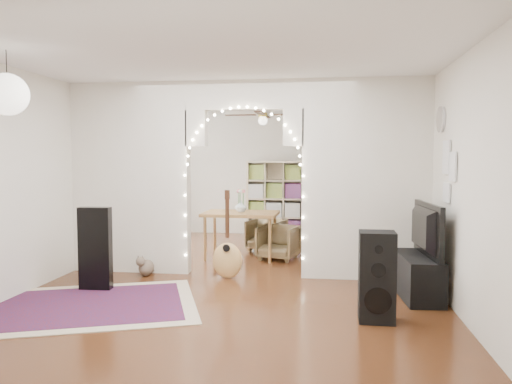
# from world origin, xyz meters

# --- Properties ---
(floor) EXTENTS (7.50, 7.50, 0.00)m
(floor) POSITION_xyz_m (0.00, 0.00, 0.00)
(floor) COLOR black
(floor) RESTS_ON ground
(ceiling) EXTENTS (5.00, 7.50, 0.02)m
(ceiling) POSITION_xyz_m (0.00, 0.00, 2.70)
(ceiling) COLOR white
(ceiling) RESTS_ON wall_back
(wall_back) EXTENTS (5.00, 0.02, 2.70)m
(wall_back) POSITION_xyz_m (0.00, 3.75, 1.35)
(wall_back) COLOR silver
(wall_back) RESTS_ON floor
(wall_front) EXTENTS (5.00, 0.02, 2.70)m
(wall_front) POSITION_xyz_m (0.00, -3.75, 1.35)
(wall_front) COLOR silver
(wall_front) RESTS_ON floor
(wall_left) EXTENTS (0.02, 7.50, 2.70)m
(wall_left) POSITION_xyz_m (-2.50, 0.00, 1.35)
(wall_left) COLOR silver
(wall_left) RESTS_ON floor
(wall_right) EXTENTS (0.02, 7.50, 2.70)m
(wall_right) POSITION_xyz_m (2.50, 0.00, 1.35)
(wall_right) COLOR silver
(wall_right) RESTS_ON floor
(divider_wall) EXTENTS (5.00, 0.20, 2.70)m
(divider_wall) POSITION_xyz_m (0.00, 0.00, 1.42)
(divider_wall) COLOR silver
(divider_wall) RESTS_ON floor
(fairy_lights) EXTENTS (1.64, 0.04, 1.60)m
(fairy_lights) POSITION_xyz_m (0.00, -0.13, 1.55)
(fairy_lights) COLOR #FFEABF
(fairy_lights) RESTS_ON divider_wall
(window) EXTENTS (0.04, 1.20, 1.40)m
(window) POSITION_xyz_m (-2.47, 1.80, 1.50)
(window) COLOR white
(window) RESTS_ON wall_left
(wall_clock) EXTENTS (0.03, 0.31, 0.31)m
(wall_clock) POSITION_xyz_m (2.48, -0.60, 2.10)
(wall_clock) COLOR white
(wall_clock) RESTS_ON wall_right
(picture_frames) EXTENTS (0.02, 0.50, 0.70)m
(picture_frames) POSITION_xyz_m (2.48, -1.00, 1.50)
(picture_frames) COLOR white
(picture_frames) RESTS_ON wall_right
(paper_lantern) EXTENTS (0.40, 0.40, 0.40)m
(paper_lantern) POSITION_xyz_m (-1.90, -2.40, 2.25)
(paper_lantern) COLOR white
(paper_lantern) RESTS_ON ceiling
(ceiling_fan) EXTENTS (1.10, 1.10, 0.30)m
(ceiling_fan) POSITION_xyz_m (0.00, 2.00, 2.40)
(ceiling_fan) COLOR gold
(ceiling_fan) RESTS_ON ceiling
(area_rug) EXTENTS (2.90, 2.55, 0.02)m
(area_rug) POSITION_xyz_m (-1.52, -1.73, 0.01)
(area_rug) COLOR maroon
(area_rug) RESTS_ON floor
(guitar_case) EXTENTS (0.40, 0.15, 1.04)m
(guitar_case) POSITION_xyz_m (-1.70, -1.06, 0.52)
(guitar_case) COLOR black
(guitar_case) RESTS_ON floor
(acoustic_guitar) EXTENTS (0.43, 0.26, 1.02)m
(acoustic_guitar) POSITION_xyz_m (-0.20, -0.25, 0.45)
(acoustic_guitar) COLOR tan
(acoustic_guitar) RESTS_ON floor
(tabby_cat) EXTENTS (0.28, 0.47, 0.31)m
(tabby_cat) POSITION_xyz_m (-1.36, -0.27, 0.13)
(tabby_cat) COLOR brown
(tabby_cat) RESTS_ON floor
(floor_speaker) EXTENTS (0.36, 0.32, 0.91)m
(floor_speaker) POSITION_xyz_m (1.64, -1.79, 0.45)
(floor_speaker) COLOR black
(floor_speaker) RESTS_ON floor
(media_console) EXTENTS (0.48, 1.03, 0.50)m
(media_console) POSITION_xyz_m (2.20, -0.85, 0.25)
(media_console) COLOR black
(media_console) RESTS_ON floor
(tv) EXTENTS (0.22, 1.08, 0.62)m
(tv) POSITION_xyz_m (2.20, -0.85, 0.81)
(tv) COLOR black
(tv) RESTS_ON media_console
(bookcase) EXTENTS (1.57, 0.61, 1.57)m
(bookcase) POSITION_xyz_m (0.25, 3.50, 0.79)
(bookcase) COLOR #C8BA91
(bookcase) RESTS_ON floor
(dining_table) EXTENTS (1.21, 0.82, 0.76)m
(dining_table) POSITION_xyz_m (-0.25, 1.15, 0.68)
(dining_table) COLOR brown
(dining_table) RESTS_ON floor
(flower_vase) EXTENTS (0.19, 0.19, 0.19)m
(flower_vase) POSITION_xyz_m (-0.25, 1.15, 0.85)
(flower_vase) COLOR silver
(flower_vase) RESTS_ON dining_table
(dining_chair_left) EXTENTS (0.72, 0.73, 0.55)m
(dining_chair_left) POSITION_xyz_m (0.37, 1.12, 0.27)
(dining_chair_left) COLOR brown
(dining_chair_left) RESTS_ON floor
(dining_chair_right) EXTENTS (0.74, 0.75, 0.56)m
(dining_chair_right) POSITION_xyz_m (0.09, 1.81, 0.28)
(dining_chair_right) COLOR brown
(dining_chair_right) RESTS_ON floor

